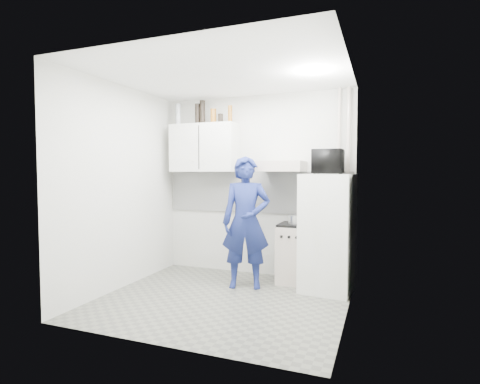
% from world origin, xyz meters
% --- Properties ---
extents(floor, '(2.80, 2.80, 0.00)m').
position_xyz_m(floor, '(0.00, 0.00, 0.00)').
color(floor, '#5F6054').
rests_on(floor, ground).
extents(ceiling, '(2.80, 2.80, 0.00)m').
position_xyz_m(ceiling, '(0.00, 0.00, 2.60)').
color(ceiling, white).
rests_on(ceiling, wall_back).
extents(wall_back, '(2.80, 0.00, 2.80)m').
position_xyz_m(wall_back, '(0.00, 1.25, 1.30)').
color(wall_back, silver).
rests_on(wall_back, floor).
extents(wall_left, '(0.00, 2.60, 2.60)m').
position_xyz_m(wall_left, '(-1.40, 0.00, 1.30)').
color(wall_left, silver).
rests_on(wall_left, floor).
extents(wall_right, '(0.00, 2.60, 2.60)m').
position_xyz_m(wall_right, '(1.40, 0.00, 1.30)').
color(wall_right, silver).
rests_on(wall_right, floor).
extents(person, '(0.71, 0.56, 1.69)m').
position_xyz_m(person, '(0.09, 0.57, 0.85)').
color(person, navy).
rests_on(person, floor).
extents(stove, '(0.48, 0.48, 0.77)m').
position_xyz_m(stove, '(0.66, 1.00, 0.39)').
color(stove, beige).
rests_on(stove, floor).
extents(fridge, '(0.67, 0.67, 1.47)m').
position_xyz_m(fridge, '(1.10, 0.79, 0.73)').
color(fridge, silver).
rests_on(fridge, floor).
extents(stove_top, '(0.46, 0.46, 0.03)m').
position_xyz_m(stove_top, '(0.66, 1.00, 0.79)').
color(stove_top, black).
rests_on(stove_top, stove).
extents(saucepan, '(0.20, 0.20, 0.11)m').
position_xyz_m(saucepan, '(0.64, 1.02, 0.86)').
color(saucepan, silver).
rests_on(saucepan, stove_top).
extents(microwave, '(0.56, 0.40, 0.30)m').
position_xyz_m(microwave, '(1.10, 0.79, 1.62)').
color(microwave, black).
rests_on(microwave, fridge).
extents(bottle_a, '(0.08, 0.08, 0.32)m').
position_xyz_m(bottle_a, '(-1.19, 1.07, 2.36)').
color(bottle_a, '#B2B7BC').
rests_on(bottle_a, upper_cabinet).
extents(bottle_c, '(0.07, 0.07, 0.30)m').
position_xyz_m(bottle_c, '(-0.86, 1.07, 2.35)').
color(bottle_c, black).
rests_on(bottle_c, upper_cabinet).
extents(bottle_d, '(0.08, 0.08, 0.35)m').
position_xyz_m(bottle_d, '(-0.78, 1.07, 2.37)').
color(bottle_d, black).
rests_on(bottle_d, upper_cabinet).
extents(canister_a, '(0.09, 0.09, 0.21)m').
position_xyz_m(canister_a, '(-0.60, 1.07, 2.31)').
color(canister_a, brown).
rests_on(canister_a, upper_cabinet).
extents(canister_b, '(0.07, 0.07, 0.14)m').
position_xyz_m(canister_b, '(-0.49, 1.07, 2.27)').
color(canister_b, black).
rests_on(canister_b, upper_cabinet).
extents(bottle_e, '(0.06, 0.06, 0.25)m').
position_xyz_m(bottle_e, '(-0.33, 1.07, 2.32)').
color(bottle_e, brown).
rests_on(bottle_e, upper_cabinet).
extents(upper_cabinet, '(1.00, 0.35, 0.70)m').
position_xyz_m(upper_cabinet, '(-0.75, 1.07, 1.85)').
color(upper_cabinet, silver).
rests_on(upper_cabinet, wall_back).
extents(range_hood, '(0.60, 0.50, 0.14)m').
position_xyz_m(range_hood, '(0.45, 1.00, 1.57)').
color(range_hood, beige).
rests_on(range_hood, wall_back).
extents(backsplash, '(2.74, 0.03, 0.60)m').
position_xyz_m(backsplash, '(0.00, 1.24, 1.20)').
color(backsplash, white).
rests_on(backsplash, wall_back).
extents(pipe_a, '(0.05, 0.05, 2.60)m').
position_xyz_m(pipe_a, '(1.30, 1.17, 1.30)').
color(pipe_a, beige).
rests_on(pipe_a, floor).
extents(pipe_b, '(0.04, 0.04, 2.60)m').
position_xyz_m(pipe_b, '(1.18, 1.17, 1.30)').
color(pipe_b, beige).
rests_on(pipe_b, floor).
extents(ceiling_spot_fixture, '(0.10, 0.10, 0.02)m').
position_xyz_m(ceiling_spot_fixture, '(1.00, 0.20, 2.57)').
color(ceiling_spot_fixture, white).
rests_on(ceiling_spot_fixture, ceiling).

